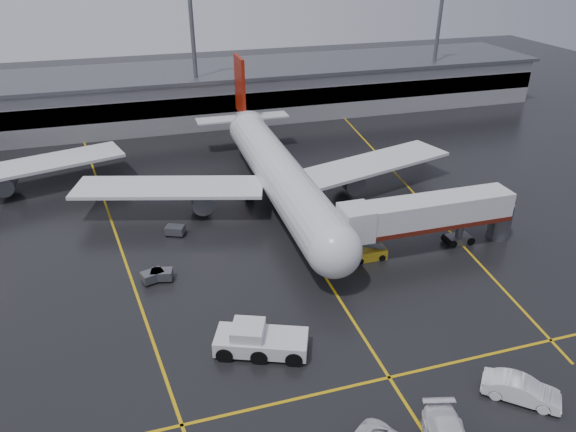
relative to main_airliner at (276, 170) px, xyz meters
name	(u,v)px	position (x,y,z in m)	size (l,w,h in m)	color
ground	(300,238)	(0.00, -9.70, -4.21)	(220.00, 220.00, 0.00)	black
apron_line_centre	(300,237)	(0.00, -9.70, -4.20)	(0.25, 90.00, 0.02)	gold
apron_line_stop	(389,377)	(0.00, -31.70, -4.20)	(60.00, 0.25, 0.02)	gold
apron_line_left	(111,221)	(-20.00, 0.30, -4.20)	(0.25, 70.00, 0.02)	gold
apron_line_right	(404,183)	(18.00, 0.30, -4.20)	(0.25, 70.00, 0.02)	gold
terminal	(221,92)	(0.00, 38.23, 0.11)	(122.00, 19.00, 8.60)	gray
light_mast_mid	(193,41)	(-5.00, 32.30, 10.27)	(3.00, 1.20, 25.45)	#595B60
light_mast_right	(438,29)	(40.00, 32.30, 10.27)	(3.00, 1.20, 25.45)	#595B60
main_airliner	(276,170)	(0.00, 0.00, 0.00)	(48.80, 45.60, 14.10)	silver
jet_bridge	(428,216)	(11.87, -15.70, -0.28)	(19.90, 3.40, 6.05)	silver
pushback_tractor	(259,341)	(-8.70, -26.06, -3.17)	(7.87, 5.45, 2.61)	silver
belt_loader	(369,254)	(5.42, -15.82, -3.65)	(3.64, 1.77, 2.28)	gold
service_van_c	(521,390)	(8.02, -36.26, -3.33)	(1.87, 5.36, 1.77)	white
baggage_cart_a	(162,275)	(-15.28, -13.71, -3.58)	(2.24, 1.71, 1.12)	#595B60
baggage_cart_b	(153,276)	(-16.14, -13.70, -3.58)	(2.30, 1.85, 1.12)	#595B60
baggage_cart_c	(175,230)	(-13.13, -5.18, -3.58)	(2.35, 1.99, 1.12)	#595B60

